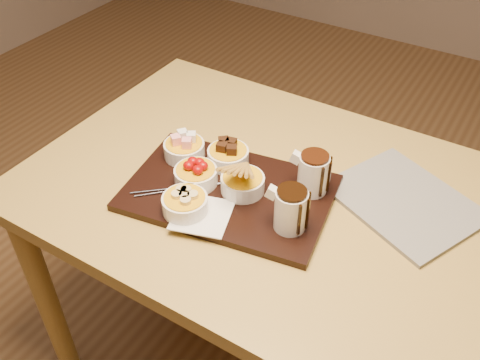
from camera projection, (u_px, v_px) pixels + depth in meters
The scene contains 12 objects.
dining_table at pixel (279, 221), 1.31m from camera, with size 1.20×0.80×0.75m.
serving_board at pixel (229, 193), 1.23m from camera, with size 0.46×0.30×0.02m, color black.
napkin at pixel (202, 215), 1.15m from camera, with size 0.12×0.12×0.00m, color white.
bowl_marshmallows at pixel (184, 150), 1.30m from camera, with size 0.10×0.10×0.04m, color white.
bowl_cake at pixel (228, 157), 1.28m from camera, with size 0.10×0.10×0.04m, color white.
bowl_strawberries at pixel (196, 176), 1.23m from camera, with size 0.10×0.10×0.04m, color white.
bowl_biscotti at pixel (243, 184), 1.21m from camera, with size 0.10×0.10×0.04m, color white.
bowl_bananas at pixel (185, 204), 1.15m from camera, with size 0.10×0.10×0.04m, color white.
pitcher_dark_chocolate at pixel (291, 210), 1.10m from camera, with size 0.07×0.07×0.09m, color silver.
pitcher_milk_chocolate at pixel (313, 174), 1.19m from camera, with size 0.07×0.07×0.09m, color silver.
fondue_skewers at pixel (188, 187), 1.22m from camera, with size 0.26×0.03×0.01m, color silver, non-canonical shape.
newspaper at pixel (404, 201), 1.21m from camera, with size 0.31×0.25×0.01m, color beige.
Camera 1 is at (0.41, -0.85, 1.57)m, focal length 40.00 mm.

